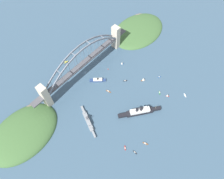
% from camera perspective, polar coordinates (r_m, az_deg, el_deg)
% --- Properties ---
extents(ground_plane, '(1400.00, 1400.00, 0.00)m').
position_cam_1_polar(ground_plane, '(458.21, -7.60, 4.97)').
color(ground_plane, '#385166').
extents(harbor_arch_bridge, '(272.92, 17.28, 80.35)m').
position_cam_1_polar(harbor_arch_bridge, '(432.76, -8.09, 7.59)').
color(harbor_arch_bridge, '#BCB29E').
rests_on(harbor_arch_bridge, ground).
extents(headland_west_shore, '(157.82, 108.88, 22.20)m').
position_cam_1_polar(headland_west_shore, '(553.87, 7.54, 16.54)').
color(headland_west_shore, '#3D6033').
rests_on(headland_west_shore, ground).
extents(headland_east_shore, '(141.07, 100.76, 31.04)m').
position_cam_1_polar(headland_east_shore, '(420.20, -23.88, -11.05)').
color(headland_east_shore, '#3D6033').
rests_on(headland_east_shore, ground).
extents(ocean_liner, '(73.83, 58.79, 20.20)m').
position_cam_1_polar(ocean_liner, '(399.55, 7.90, -6.26)').
color(ocean_liner, black).
rests_on(ocean_liner, ground).
extents(naval_cruiser, '(32.42, 67.17, 17.75)m').
position_cam_1_polar(naval_cruiser, '(393.18, -6.90, -8.92)').
color(naval_cruiser, gray).
rests_on(naval_cruiser, ground).
extents(harbor_ferry_steamer, '(28.84, 30.72, 7.68)m').
position_cam_1_polar(harbor_ferry_steamer, '(439.71, -4.13, 2.75)').
color(harbor_ferry_steamer, navy).
rests_on(harbor_ferry_steamer, ground).
extents(seaplane_taxiing_near_bridge, '(11.53, 7.28, 4.86)m').
position_cam_1_polar(seaplane_taxiing_near_bridge, '(481.90, -13.06, 7.64)').
color(seaplane_taxiing_near_bridge, '#B7B7B2').
rests_on(seaplane_taxiing_near_bridge, ground).
extents(small_boat_0, '(5.33, 6.41, 8.37)m').
position_cam_1_polar(small_boat_0, '(431.54, 15.63, -1.60)').
color(small_boat_0, '#B2231E').
rests_on(small_boat_0, ground).
extents(small_boat_1, '(7.72, 6.76, 2.38)m').
position_cam_1_polar(small_boat_1, '(440.15, 3.79, 2.54)').
color(small_boat_1, black).
rests_on(small_boat_1, ground).
extents(small_boat_2, '(6.53, 7.02, 2.59)m').
position_cam_1_polar(small_boat_2, '(376.04, 3.76, -16.39)').
color(small_boat_2, '#B2231E').
rests_on(small_boat_2, ground).
extents(small_boat_3, '(8.13, 7.85, 2.23)m').
position_cam_1_polar(small_boat_3, '(434.35, 13.47, -0.90)').
color(small_boat_3, '#2D6B3D').
rests_on(small_boat_3, ground).
extents(small_boat_4, '(3.88, 11.66, 1.99)m').
position_cam_1_polar(small_boat_4, '(424.55, -1.04, -0.49)').
color(small_boat_4, brown).
rests_on(small_boat_4, ground).
extents(small_boat_5, '(9.46, 7.49, 9.31)m').
position_cam_1_polar(small_boat_5, '(442.68, 9.04, 2.92)').
color(small_boat_5, brown).
rests_on(small_boat_5, ground).
extents(small_boat_6, '(1.83, 9.22, 1.94)m').
position_cam_1_polar(small_boat_6, '(375.76, 6.58, -17.46)').
color(small_boat_6, black).
rests_on(small_boat_6, ground).
extents(small_boat_7, '(7.13, 4.61, 2.50)m').
position_cam_1_polar(small_boat_7, '(457.35, 13.41, 3.51)').
color(small_boat_7, '#234C8C').
rests_on(small_boat_7, ground).
extents(small_boat_8, '(4.73, 10.88, 2.24)m').
position_cam_1_polar(small_boat_8, '(382.74, 9.52, -14.98)').
color(small_boat_8, brown).
rests_on(small_boat_8, ground).
extents(small_boat_9, '(6.93, 6.25, 8.05)m').
position_cam_1_polar(small_boat_9, '(466.21, 2.89, 7.55)').
color(small_boat_9, '#234C8C').
rests_on(small_boat_9, ground).
extents(small_boat_10, '(6.86, 8.60, 2.60)m').
position_cam_1_polar(small_boat_10, '(446.39, 20.20, -1.58)').
color(small_boat_10, silver).
rests_on(small_boat_10, ground).
extents(channel_marker_buoy, '(2.20, 2.20, 2.75)m').
position_cam_1_polar(channel_marker_buoy, '(458.32, -1.11, 5.90)').
color(channel_marker_buoy, red).
rests_on(channel_marker_buoy, ground).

